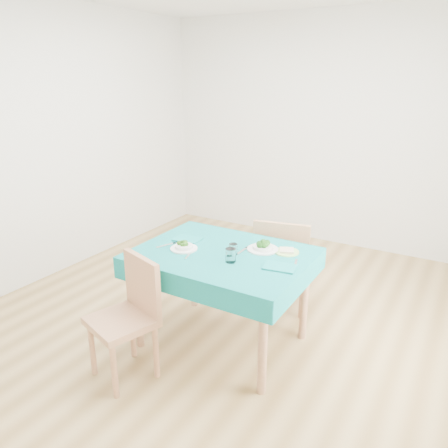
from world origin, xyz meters
The scene contains 16 objects.
room_shell centered at (0.00, 0.00, 1.35)m, with size 4.02×4.52×2.73m.
table centered at (0.18, -0.33, 0.38)m, with size 1.25×0.95×0.76m, color #096565.
chair_near centered at (-0.19, -1.02, 0.49)m, with size 0.39×0.43×0.99m, color #A06E4B.
chair_far centered at (0.35, 0.47, 0.59)m, with size 0.47×0.51×1.17m, color #A06E4B.
bowl_near centered at (-0.10, -0.42, 0.79)m, with size 0.20×0.20×0.06m, color white, non-canonical shape.
bowl_far centered at (0.42, -0.14, 0.79)m, with size 0.23×0.23×0.07m, color white, non-canonical shape.
fork_near centered at (-0.26, -0.43, 0.76)m, with size 0.02×0.17×0.00m, color silver.
knife_near centered at (-0.01, -0.48, 0.76)m, with size 0.02×0.20×0.00m, color silver.
fork_far centered at (0.29, -0.23, 0.76)m, with size 0.02×0.16×0.00m, color silver.
knife_far centered at (0.73, -0.27, 0.76)m, with size 0.02×0.21×0.00m, color silver.
napkin_near centered at (-0.19, -0.25, 0.76)m, with size 0.21×0.15×0.01m, color #0D706F.
napkin_far centered at (0.66, -0.37, 0.76)m, with size 0.21×0.15×0.01m, color #0D706F.
tumbler_center centered at (0.27, -0.32, 0.80)m, with size 0.06×0.06×0.08m, color white.
tumbler_side centered at (0.32, -0.44, 0.81)m, with size 0.08×0.08×0.10m, color white.
side_plate centered at (0.59, -0.09, 0.76)m, with size 0.18×0.18×0.01m, color #A3D769.
bread_slice centered at (0.59, -0.09, 0.77)m, with size 0.10×0.10×0.02m, color beige.
Camera 1 is at (1.70, -2.87, 1.99)m, focal length 35.00 mm.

